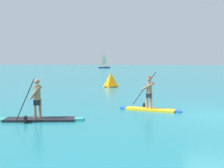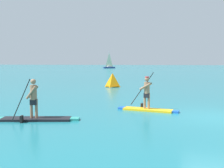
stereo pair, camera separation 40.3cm
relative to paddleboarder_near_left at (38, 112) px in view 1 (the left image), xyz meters
name	(u,v)px [view 1 (the left image)]	position (x,y,z in m)	size (l,w,h in m)	color
ground	(217,117)	(7.04, 2.36, -0.34)	(440.00, 440.00, 0.00)	#1E727F
paddleboarder_near_left	(38,112)	(0.00, 0.00, 0.00)	(3.42, 1.34, 1.74)	black
paddleboarder_mid_center	(149,102)	(4.10, 3.17, 0.05)	(2.94, 1.02, 1.88)	yellow
race_marker_buoy	(111,81)	(-0.44, 14.36, 0.25)	(1.34, 1.34, 1.31)	orange
sailboat_left_horizon	(104,66)	(-20.51, 88.22, 0.67)	(4.49, 3.72, 6.90)	navy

